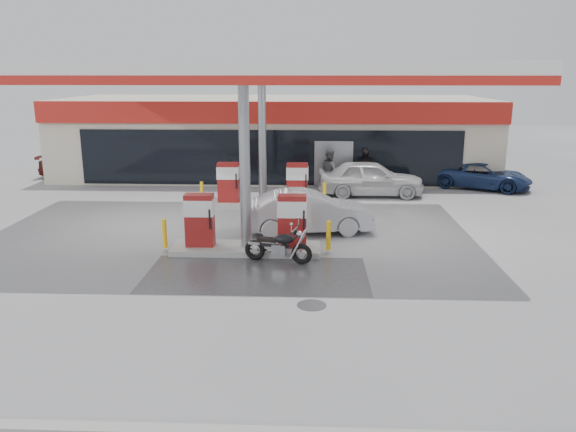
% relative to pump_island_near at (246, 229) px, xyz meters
% --- Properties ---
extents(ground, '(90.00, 90.00, 0.00)m').
position_rel_pump_island_near_xyz_m(ground, '(0.00, -2.00, -0.71)').
color(ground, gray).
rests_on(ground, ground).
extents(wet_patch, '(6.00, 3.00, 0.00)m').
position_rel_pump_island_near_xyz_m(wet_patch, '(0.50, -2.00, -0.71)').
color(wet_patch, '#4C4C4F').
rests_on(wet_patch, ground).
extents(drain_cover, '(0.70, 0.70, 0.01)m').
position_rel_pump_island_near_xyz_m(drain_cover, '(2.00, -4.00, -0.71)').
color(drain_cover, '#38383A').
rests_on(drain_cover, ground).
extents(store_building, '(22.00, 8.22, 4.00)m').
position_rel_pump_island_near_xyz_m(store_building, '(0.01, 13.94, 1.30)').
color(store_building, beige).
rests_on(store_building, ground).
extents(canopy, '(16.00, 10.02, 5.51)m').
position_rel_pump_island_near_xyz_m(canopy, '(0.00, 3.00, 4.56)').
color(canopy, silver).
rests_on(canopy, ground).
extents(pump_island_near, '(5.14, 1.30, 1.78)m').
position_rel_pump_island_near_xyz_m(pump_island_near, '(0.00, 0.00, 0.00)').
color(pump_island_near, '#9E9E99').
rests_on(pump_island_near, ground).
extents(pump_island_far, '(5.14, 1.30, 1.78)m').
position_rel_pump_island_near_xyz_m(pump_island_far, '(0.00, 6.00, 0.00)').
color(pump_island_far, '#9E9E99').
rests_on(pump_island_far, ground).
extents(parked_motorcycle, '(2.00, 0.88, 1.04)m').
position_rel_pump_island_near_xyz_m(parked_motorcycle, '(1.06, -0.94, -0.25)').
color(parked_motorcycle, black).
rests_on(parked_motorcycle, ground).
extents(sedan_white, '(4.63, 1.90, 1.57)m').
position_rel_pump_island_near_xyz_m(sedan_white, '(4.58, 8.20, 0.08)').
color(sedan_white, silver).
rests_on(sedan_white, ground).
extents(attendant, '(1.00, 1.14, 1.97)m').
position_rel_pump_island_near_xyz_m(attendant, '(2.80, 8.80, 0.28)').
color(attendant, '#4D4D51').
rests_on(attendant, ground).
extents(hatchback_silver, '(4.55, 2.17, 1.44)m').
position_rel_pump_island_near_xyz_m(hatchback_silver, '(1.86, 2.20, 0.01)').
color(hatchback_silver, '#B0B2B9').
rests_on(hatchback_silver, ground).
extents(parked_car_left, '(4.13, 1.72, 1.19)m').
position_rel_pump_island_near_xyz_m(parked_car_left, '(-10.00, 12.00, -0.11)').
color(parked_car_left, '#46130F').
rests_on(parked_car_left, ground).
extents(parked_car_right, '(4.78, 3.65, 1.21)m').
position_rel_pump_island_near_xyz_m(parked_car_right, '(10.00, 10.00, -0.11)').
color(parked_car_right, navy).
rests_on(parked_car_right, ground).
extents(biker_walking, '(1.08, 0.51, 1.79)m').
position_rel_pump_island_near_xyz_m(biker_walking, '(4.47, 9.80, 0.19)').
color(biker_walking, black).
rests_on(biker_walking, ground).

